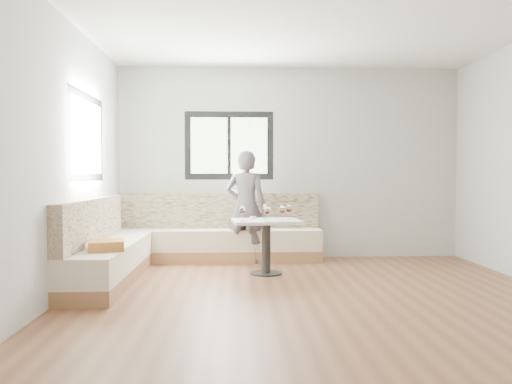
% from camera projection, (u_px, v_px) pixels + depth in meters
% --- Properties ---
extents(room, '(5.01, 5.01, 2.81)m').
position_uv_depth(room, '(308.00, 156.00, 4.94)').
color(room, brown).
rests_on(room, ground).
extents(banquette, '(2.90, 2.80, 0.95)m').
position_uv_depth(banquette, '(175.00, 243.00, 6.47)').
color(banquette, '#92613C').
rests_on(banquette, ground).
extents(table, '(0.87, 0.71, 0.67)m').
position_uv_depth(table, '(266.00, 233.00, 6.13)').
color(table, black).
rests_on(table, ground).
extents(person, '(0.65, 0.51, 1.56)m').
position_uv_depth(person, '(246.00, 207.00, 6.92)').
color(person, '#524A52').
rests_on(person, ground).
extents(olive_ramekin, '(0.09, 0.09, 0.03)m').
position_uv_depth(olive_ramekin, '(253.00, 218.00, 6.22)').
color(olive_ramekin, white).
rests_on(olive_ramekin, table).
extents(wine_glass_a, '(0.08, 0.08, 0.19)m').
position_uv_depth(wine_glass_a, '(242.00, 210.00, 5.95)').
color(wine_glass_a, white).
rests_on(wine_glass_a, table).
extents(wine_glass_b, '(0.08, 0.08, 0.19)m').
position_uv_depth(wine_glass_b, '(267.00, 211.00, 5.89)').
color(wine_glass_b, white).
rests_on(wine_glass_b, table).
extents(wine_glass_c, '(0.08, 0.08, 0.19)m').
position_uv_depth(wine_glass_c, '(282.00, 210.00, 6.02)').
color(wine_glass_c, white).
rests_on(wine_glass_c, table).
extents(wine_glass_d, '(0.08, 0.08, 0.19)m').
position_uv_depth(wine_glass_d, '(265.00, 209.00, 6.24)').
color(wine_glass_d, white).
rests_on(wine_glass_d, table).
extents(wine_glass_e, '(0.08, 0.08, 0.19)m').
position_uv_depth(wine_glass_e, '(289.00, 209.00, 6.23)').
color(wine_glass_e, white).
rests_on(wine_glass_e, table).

